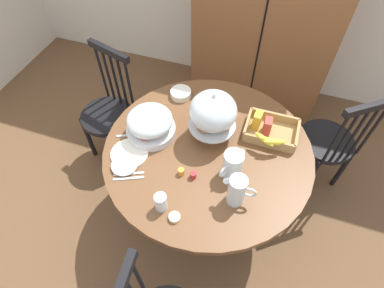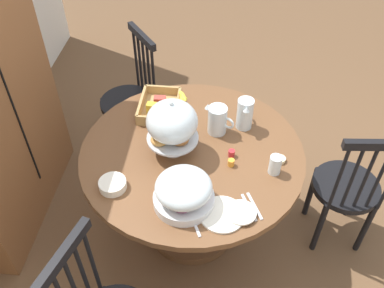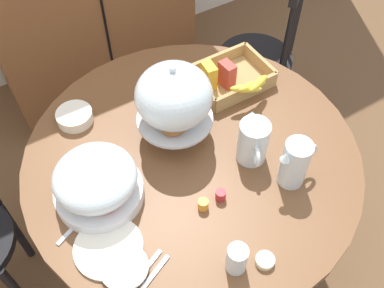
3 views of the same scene
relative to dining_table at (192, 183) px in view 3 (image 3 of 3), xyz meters
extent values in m
plane|color=brown|center=(-0.01, -0.20, -0.54)|extent=(10.00, 10.00, 0.00)
cylinder|color=brown|center=(0.00, 0.00, 0.18)|extent=(1.24, 1.24, 0.04)
cylinder|color=brown|center=(0.00, 0.00, -0.15)|extent=(0.14, 0.14, 0.63)
cylinder|color=brown|center=(0.00, 0.00, -0.51)|extent=(0.56, 0.56, 0.06)
cylinder|color=black|center=(0.74, 0.55, -0.09)|extent=(0.40, 0.40, 0.04)
cylinder|color=black|center=(0.77, 0.75, -0.31)|extent=(0.04, 0.04, 0.45)
cylinder|color=black|center=(0.54, 0.58, -0.31)|extent=(0.04, 0.04, 0.45)
cylinder|color=black|center=(0.93, 0.52, -0.31)|extent=(0.04, 0.04, 0.45)
cylinder|color=black|center=(0.71, 0.36, -0.31)|extent=(0.04, 0.04, 0.45)
cylinder|color=black|center=(0.95, 0.51, 0.15)|extent=(0.02, 0.02, 0.48)
cylinder|color=black|center=(0.89, 0.47, 0.15)|extent=(0.02, 0.02, 0.48)
cylinder|color=black|center=(0.83, 0.42, 0.15)|extent=(0.02, 0.02, 0.48)
cylinder|color=black|center=(0.78, 0.38, 0.15)|extent=(0.02, 0.02, 0.48)
cylinder|color=black|center=(0.72, 0.34, 0.15)|extent=(0.02, 0.02, 0.48)
cylinder|color=black|center=(-0.71, 0.36, -0.31)|extent=(0.04, 0.04, 0.45)
cylinder|color=silver|center=(-0.01, 0.10, 0.21)|extent=(0.12, 0.12, 0.02)
cylinder|color=silver|center=(-0.01, 0.10, 0.25)|extent=(0.03, 0.03, 0.09)
cylinder|color=silver|center=(-0.01, 0.10, 0.30)|extent=(0.28, 0.28, 0.01)
torus|color=#B27033|center=(0.05, 0.11, 0.32)|extent=(0.10, 0.10, 0.03)
torus|color=#D19347|center=(-0.06, 0.17, 0.32)|extent=(0.10, 0.10, 0.03)
torus|color=#935628|center=(-0.04, 0.06, 0.32)|extent=(0.10, 0.10, 0.03)
ellipsoid|color=silver|center=(-0.01, 0.10, 0.42)|extent=(0.27, 0.27, 0.22)
sphere|color=silver|center=(-0.01, 0.10, 0.54)|extent=(0.02, 0.02, 0.02)
cylinder|color=silver|center=(-0.36, 0.00, 0.23)|extent=(0.30, 0.30, 0.05)
ellipsoid|color=beige|center=(-0.30, 0.00, 0.27)|extent=(0.09, 0.09, 0.03)
ellipsoid|color=#8CBF59|center=(-0.36, 0.07, 0.27)|extent=(0.09, 0.09, 0.03)
ellipsoid|color=#6B2D4C|center=(-0.43, 0.00, 0.27)|extent=(0.09, 0.09, 0.03)
ellipsoid|color=#CC3D33|center=(-0.37, -0.06, 0.27)|extent=(0.09, 0.09, 0.03)
ellipsoid|color=silver|center=(-0.36, 0.00, 0.32)|extent=(0.28, 0.28, 0.13)
cylinder|color=silver|center=(0.23, -0.28, 0.30)|extent=(0.09, 0.09, 0.19)
cylinder|color=orange|center=(0.23, -0.28, 0.27)|extent=(0.08, 0.08, 0.13)
cone|color=silver|center=(0.17, -0.28, 0.38)|extent=(0.04, 0.04, 0.03)
torus|color=silver|center=(0.29, -0.28, 0.31)|extent=(0.07, 0.02, 0.07)
cylinder|color=silver|center=(0.17, -0.13, 0.29)|extent=(0.11, 0.11, 0.17)
cylinder|color=white|center=(0.17, -0.13, 0.26)|extent=(0.10, 0.10, 0.12)
cone|color=silver|center=(0.20, -0.07, 0.36)|extent=(0.05, 0.05, 0.03)
torus|color=silver|center=(0.14, -0.19, 0.30)|extent=(0.05, 0.07, 0.07)
cube|color=tan|center=(0.33, 0.23, 0.21)|extent=(0.30, 0.22, 0.01)
cube|color=tan|center=(0.33, 0.12, 0.24)|extent=(0.30, 0.02, 0.07)
cube|color=tan|center=(0.33, 0.34, 0.24)|extent=(0.30, 0.02, 0.07)
cube|color=tan|center=(0.18, 0.23, 0.24)|extent=(0.02, 0.22, 0.07)
cube|color=tan|center=(0.48, 0.23, 0.24)|extent=(0.02, 0.22, 0.07)
cube|color=gold|center=(0.23, 0.25, 0.27)|extent=(0.05, 0.07, 0.11)
cube|color=#B23D33|center=(0.30, 0.22, 0.27)|extent=(0.05, 0.07, 0.11)
ellipsoid|color=yellow|center=(0.30, 0.09, 0.30)|extent=(0.14, 0.08, 0.05)
ellipsoid|color=yellow|center=(0.33, 0.09, 0.30)|extent=(0.13, 0.03, 0.05)
ellipsoid|color=yellow|center=(0.36, 0.09, 0.30)|extent=(0.14, 0.08, 0.05)
cylinder|color=white|center=(-0.42, -0.19, 0.21)|extent=(0.22, 0.22, 0.01)
cylinder|color=white|center=(-0.41, -0.28, 0.22)|extent=(0.15, 0.15, 0.01)
cylinder|color=white|center=(-0.31, 0.37, 0.23)|extent=(0.14, 0.14, 0.04)
cylinder|color=silver|center=(-0.12, -0.44, 0.26)|extent=(0.06, 0.06, 0.11)
cylinder|color=beige|center=(-0.03, -0.48, 0.22)|extent=(0.06, 0.06, 0.02)
cylinder|color=#B7282D|center=(-0.02, -0.22, 0.22)|extent=(0.04, 0.04, 0.04)
cylinder|color=orange|center=(-0.09, -0.22, 0.22)|extent=(0.04, 0.04, 0.04)
cube|color=silver|center=(-0.37, -0.31, 0.21)|extent=(0.16, 0.08, 0.01)
cube|color=silver|center=(-0.35, -0.34, 0.21)|extent=(0.16, 0.08, 0.01)
cube|color=silver|center=(-0.48, -0.06, 0.21)|extent=(0.16, 0.08, 0.01)
camera|label=1|loc=(0.27, -1.09, 1.67)|focal=29.10mm
camera|label=2|loc=(-1.65, -0.17, 1.85)|focal=39.49mm
camera|label=3|loc=(-0.51, -0.84, 1.49)|focal=41.11mm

